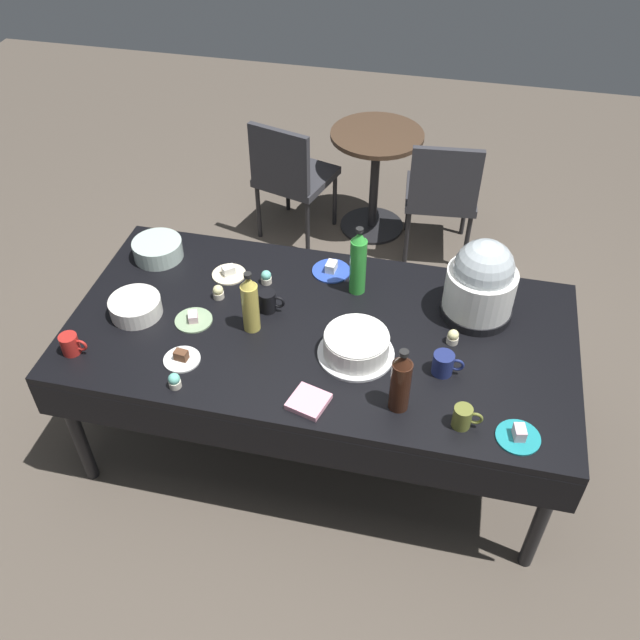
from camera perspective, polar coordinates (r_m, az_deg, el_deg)
The scene contains 26 objects.
ground at distance 3.57m, azimuth 0.00°, elevation -9.51°, with size 9.00×9.00×0.00m, color brown.
potluck_table at distance 3.05m, azimuth 0.00°, elevation -1.55°, with size 2.20×1.10×0.75m.
frosted_layer_cake at distance 2.86m, azimuth 3.01°, elevation -2.10°, with size 0.32×0.32×0.11m.
slow_cooker at distance 3.05m, azimuth 13.14°, elevation 3.01°, with size 0.32×0.32×0.38m.
glass_salad_bowl at distance 3.47m, azimuth -13.22°, elevation 5.70°, with size 0.24×0.24×0.09m, color #B2C6BC.
ceramic_snack_bowl at distance 3.16m, azimuth -14.97°, elevation 1.06°, with size 0.23×0.23×0.08m, color silver.
dessert_plate_cream at distance 3.31m, azimuth -7.52°, elevation 3.86°, with size 0.16×0.16×0.05m.
dessert_plate_teal at distance 2.70m, azimuth 16.05°, elevation -9.15°, with size 0.17×0.17×0.06m.
dessert_plate_white at distance 2.92m, azimuth -11.33°, elevation -3.10°, with size 0.15×0.15×0.05m.
dessert_plate_sage at distance 3.09m, azimuth -10.39°, elevation 0.06°, with size 0.17×0.17×0.04m.
dessert_plate_cobalt at distance 3.30m, azimuth 0.93°, elevation 4.18°, with size 0.18×0.18×0.05m.
cupcake_berry at distance 2.98m, azimuth 10.90°, elevation -1.38°, with size 0.05×0.05×0.07m.
cupcake_mint at distance 3.23m, azimuth -4.46°, elevation 3.53°, with size 0.05×0.05×0.07m.
cupcake_cocoa at distance 3.18m, azimuth -8.39°, elevation 2.29°, with size 0.05×0.05×0.07m.
cupcake_lemon at distance 2.81m, azimuth -11.91°, elevation -4.93°, with size 0.05×0.05×0.07m.
soda_bottle_ginger_ale at distance 2.93m, azimuth -5.78°, elevation 1.37°, with size 0.07×0.07×0.30m.
soda_bottle_cola at distance 2.62m, azimuth 6.67°, elevation -5.07°, with size 0.08×0.08×0.30m.
soda_bottle_lime_soda at distance 3.11m, azimuth 3.16°, elevation 4.76°, with size 0.08×0.08×0.35m.
coffee_mug_navy at distance 2.83m, azimuth 10.17°, elevation -3.57°, with size 0.13×0.09×0.10m.
coffee_mug_black at distance 3.07m, azimuth -4.29°, elevation 1.53°, with size 0.12×0.08×0.10m.
coffee_mug_red at distance 3.05m, azimuth -19.87°, elevation -1.90°, with size 0.12×0.08×0.09m.
coffee_mug_olive at distance 2.66m, azimuth 11.72°, elevation -7.84°, with size 0.11×0.07×0.09m.
paper_napkin_stack at distance 2.71m, azimuth -0.95°, elevation -6.73°, with size 0.14×0.14×0.02m, color pink.
maroon_chair_left at distance 4.57m, azimuth -2.47°, elevation 12.02°, with size 0.55×0.55×0.85m.
maroon_chair_right at distance 4.45m, azimuth 10.02°, elevation 10.43°, with size 0.48×0.48×0.85m.
round_cafe_table at distance 4.67m, azimuth 4.59°, elevation 12.70°, with size 0.60×0.60×0.72m.
Camera 1 is at (0.48, -2.14, 2.81)m, focal length 38.82 mm.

